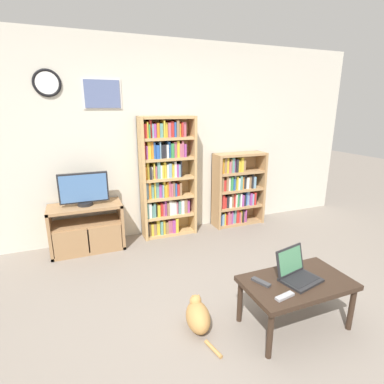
{
  "coord_description": "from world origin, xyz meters",
  "views": [
    {
      "loc": [
        -1.04,
        -1.68,
        1.75
      ],
      "look_at": [
        0.12,
        1.25,
        0.85
      ],
      "focal_mm": 28.0,
      "sensor_mm": 36.0,
      "label": 1
    }
  ],
  "objects_px": {
    "bookshelf_short": "(236,190)",
    "laptop": "(296,272)",
    "cat": "(198,316)",
    "television": "(84,189)",
    "coffee_table": "(297,286)",
    "remote_near_laptop": "(261,282)",
    "tv_stand": "(87,228)",
    "bookshelf_tall": "(166,178)",
    "remote_far_from_laptop": "(285,296)"
  },
  "relations": [
    {
      "from": "tv_stand",
      "to": "cat",
      "type": "relative_size",
      "value": 1.66
    },
    {
      "from": "remote_near_laptop",
      "to": "remote_far_from_laptop",
      "type": "distance_m",
      "value": 0.23
    },
    {
      "from": "coffee_table",
      "to": "laptop",
      "type": "height_order",
      "value": "laptop"
    },
    {
      "from": "television",
      "to": "remote_near_laptop",
      "type": "relative_size",
      "value": 3.48
    },
    {
      "from": "remote_far_from_laptop",
      "to": "television",
      "type": "bearing_deg",
      "value": 20.01
    },
    {
      "from": "television",
      "to": "bookshelf_tall",
      "type": "bearing_deg",
      "value": 5.82
    },
    {
      "from": "bookshelf_tall",
      "to": "television",
      "type": "bearing_deg",
      "value": -174.18
    },
    {
      "from": "laptop",
      "to": "remote_far_from_laptop",
      "type": "distance_m",
      "value": 0.3
    },
    {
      "from": "bookshelf_short",
      "to": "remote_near_laptop",
      "type": "bearing_deg",
      "value": -114.63
    },
    {
      "from": "bookshelf_short",
      "to": "cat",
      "type": "xyz_separation_m",
      "value": [
        -1.42,
        -1.91,
        -0.42
      ]
    },
    {
      "from": "television",
      "to": "bookshelf_tall",
      "type": "relative_size",
      "value": 0.35
    },
    {
      "from": "tv_stand",
      "to": "cat",
      "type": "height_order",
      "value": "tv_stand"
    },
    {
      "from": "cat",
      "to": "television",
      "type": "bearing_deg",
      "value": 121.32
    },
    {
      "from": "bookshelf_short",
      "to": "remote_near_laptop",
      "type": "height_order",
      "value": "bookshelf_short"
    },
    {
      "from": "bookshelf_tall",
      "to": "bookshelf_short",
      "type": "relative_size",
      "value": 1.49
    },
    {
      "from": "television",
      "to": "remote_far_from_laptop",
      "type": "distance_m",
      "value": 2.57
    },
    {
      "from": "bookshelf_tall",
      "to": "bookshelf_short",
      "type": "distance_m",
      "value": 1.13
    },
    {
      "from": "tv_stand",
      "to": "remote_far_from_laptop",
      "type": "xyz_separation_m",
      "value": [
        1.26,
        -2.21,
        0.13
      ]
    },
    {
      "from": "bookshelf_tall",
      "to": "cat",
      "type": "relative_size",
      "value": 3.12
    },
    {
      "from": "coffee_table",
      "to": "laptop",
      "type": "xyz_separation_m",
      "value": [
        0.01,
        0.03,
        0.11
      ]
    },
    {
      "from": "tv_stand",
      "to": "cat",
      "type": "distance_m",
      "value": 1.96
    },
    {
      "from": "coffee_table",
      "to": "remote_far_from_laptop",
      "type": "bearing_deg",
      "value": -148.71
    },
    {
      "from": "television",
      "to": "remote_near_laptop",
      "type": "xyz_separation_m",
      "value": [
        1.2,
        -1.99,
        -0.37
      ]
    },
    {
      "from": "remote_far_from_laptop",
      "to": "laptop",
      "type": "bearing_deg",
      "value": -64.04
    },
    {
      "from": "tv_stand",
      "to": "laptop",
      "type": "bearing_deg",
      "value": -53.53
    },
    {
      "from": "coffee_table",
      "to": "bookshelf_short",
      "type": "bearing_deg",
      "value": 72.85
    },
    {
      "from": "laptop",
      "to": "remote_near_laptop",
      "type": "relative_size",
      "value": 2.14
    },
    {
      "from": "coffee_table",
      "to": "remote_near_laptop",
      "type": "bearing_deg",
      "value": 164.91
    },
    {
      "from": "bookshelf_tall",
      "to": "remote_near_laptop",
      "type": "height_order",
      "value": "bookshelf_tall"
    },
    {
      "from": "bookshelf_short",
      "to": "coffee_table",
      "type": "distance_m",
      "value": 2.28
    },
    {
      "from": "cat",
      "to": "coffee_table",
      "type": "bearing_deg",
      "value": -9.93
    },
    {
      "from": "bookshelf_short",
      "to": "laptop",
      "type": "bearing_deg",
      "value": -107.14
    },
    {
      "from": "bookshelf_tall",
      "to": "coffee_table",
      "type": "bearing_deg",
      "value": -78.94
    },
    {
      "from": "bookshelf_tall",
      "to": "coffee_table",
      "type": "relative_size",
      "value": 1.89
    },
    {
      "from": "tv_stand",
      "to": "remote_far_from_laptop",
      "type": "bearing_deg",
      "value": -60.31
    },
    {
      "from": "bookshelf_tall",
      "to": "cat",
      "type": "distance_m",
      "value": 2.07
    },
    {
      "from": "cat",
      "to": "bookshelf_tall",
      "type": "bearing_deg",
      "value": 89.57
    },
    {
      "from": "coffee_table",
      "to": "cat",
      "type": "relative_size",
      "value": 1.65
    },
    {
      "from": "tv_stand",
      "to": "coffee_table",
      "type": "distance_m",
      "value": 2.55
    },
    {
      "from": "laptop",
      "to": "tv_stand",
      "type": "bearing_deg",
      "value": 113.82
    },
    {
      "from": "bookshelf_short",
      "to": "coffee_table",
      "type": "height_order",
      "value": "bookshelf_short"
    },
    {
      "from": "coffee_table",
      "to": "remote_near_laptop",
      "type": "xyz_separation_m",
      "value": [
        -0.29,
        0.08,
        0.06
      ]
    },
    {
      "from": "bookshelf_short",
      "to": "cat",
      "type": "height_order",
      "value": "bookshelf_short"
    },
    {
      "from": "coffee_table",
      "to": "remote_near_laptop",
      "type": "relative_size",
      "value": 5.26
    },
    {
      "from": "bookshelf_tall",
      "to": "cat",
      "type": "height_order",
      "value": "bookshelf_tall"
    },
    {
      "from": "tv_stand",
      "to": "television",
      "type": "relative_size",
      "value": 1.52
    },
    {
      "from": "remote_near_laptop",
      "to": "laptop",
      "type": "bearing_deg",
      "value": -31.06
    },
    {
      "from": "remote_far_from_laptop",
      "to": "cat",
      "type": "relative_size",
      "value": 0.31
    },
    {
      "from": "coffee_table",
      "to": "remote_far_from_laptop",
      "type": "height_order",
      "value": "remote_far_from_laptop"
    },
    {
      "from": "bookshelf_short",
      "to": "laptop",
      "type": "height_order",
      "value": "bookshelf_short"
    }
  ]
}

